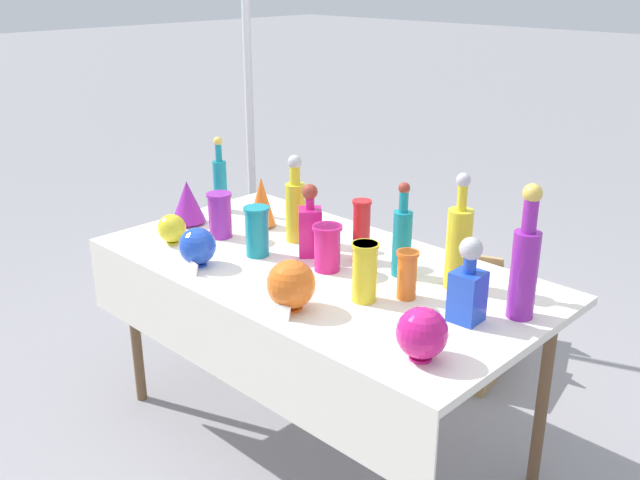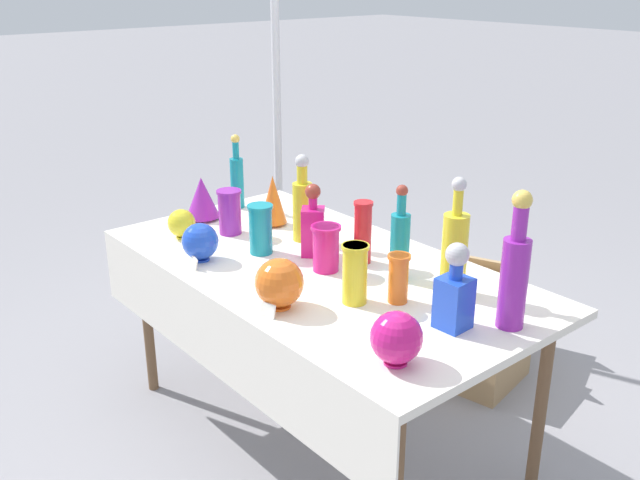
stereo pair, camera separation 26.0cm
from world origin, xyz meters
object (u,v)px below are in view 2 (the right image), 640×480
Objects in this scene: tall_bottle_2 at (237,178)px; round_bowl_3 at (200,241)px; tall_bottle_1 at (455,249)px; cardboard_box_behind_right at (461,310)px; tall_bottle_4 at (400,241)px; round_bowl_2 at (396,338)px; slender_vase_2 at (230,211)px; square_decanter_0 at (313,226)px; square_decanter_1 at (455,292)px; canopy_pole at (277,104)px; slender_vase_4 at (363,231)px; fluted_vase_0 at (202,197)px; round_bowl_0 at (279,283)px; slender_vase_5 at (261,228)px; slender_vase_1 at (355,272)px; tall_bottle_0 at (302,204)px; tall_bottle_3 at (515,272)px; cardboard_box_behind_left at (460,344)px; round_bowl_1 at (182,223)px; slender_vase_0 at (398,277)px; fluted_vase_1 at (273,200)px; slender_vase_3 at (326,246)px.

tall_bottle_2 reaches higher than round_bowl_3.
cardboard_box_behind_right is (-0.62, 0.86, -0.74)m from tall_bottle_1.
tall_bottle_4 is 2.21× the size of round_bowl_2.
slender_vase_2 is 1.35m from cardboard_box_behind_right.
round_bowl_2 is 1.00m from round_bowl_3.
square_decanter_1 is (0.73, -0.05, 0.00)m from square_decanter_0.
slender_vase_4 is at bearing -23.52° from canopy_pole.
fluted_vase_0 is at bearing -177.30° from square_decanter_1.
fluted_vase_0 is 1.42m from round_bowl_2.
slender_vase_2 is 0.73m from round_bowl_0.
square_decanter_0 is 0.20m from slender_vase_5.
cardboard_box_behind_right is (-0.46, 1.16, -0.68)m from slender_vase_1.
tall_bottle_0 is 1.18m from cardboard_box_behind_right.
fluted_vase_0 is 1.42m from cardboard_box_behind_right.
cardboard_box_behind_left is (-0.71, 0.69, -0.80)m from tall_bottle_3.
round_bowl_0 is (0.11, -0.47, -0.04)m from slender_vase_4.
tall_bottle_0 is 0.57× the size of cardboard_box_behind_right.
tall_bottle_2 reaches higher than round_bowl_2.
tall_bottle_3 is 2.61× the size of round_bowl_0.
tall_bottle_3 is 1.27× the size of tall_bottle_4.
square_decanter_1 is 1.43× the size of slender_vase_5.
tall_bottle_3 reaches higher than tall_bottle_1.
canopy_pole reaches higher than slender_vase_2.
slender_vase_2 is (-1.13, -0.07, -0.02)m from square_decanter_1.
tall_bottle_3 is 3.00× the size of round_bowl_3.
tall_bottle_3 is at bearing 30.68° from slender_vase_1.
slender_vase_4 is at bearing 30.74° from round_bowl_1.
square_decanter_1 is at bearing 36.10° from round_bowl_0.
tall_bottle_0 is 0.52m from tall_bottle_4.
cardboard_box_behind_right is (-0.78, 1.05, -0.69)m from square_decanter_1.
slender_vase_2 reaches higher than round_bowl_2.
canopy_pole reaches higher than round_bowl_1.
cardboard_box_behind_left is at bearing 73.69° from slender_vase_5.
tall_bottle_2 is at bearing -139.47° from cardboard_box_behind_left.
round_bowl_1 is at bearing -168.28° from square_decanter_1.
round_bowl_1 is at bearing -165.90° from slender_vase_0.
round_bowl_2 reaches higher than round_bowl_3.
fluted_vase_1 is at bearing -176.53° from tall_bottle_1.
tall_bottle_4 is (1.04, -0.01, 0.00)m from tall_bottle_2.
tall_bottle_0 reaches higher than slender_vase_1.
fluted_vase_0 is (-1.00, -0.20, -0.04)m from tall_bottle_4.
fluted_vase_1 is (-0.22, 0.02, -0.04)m from tall_bottle_0.
round_bowl_0 is at bearing -5.62° from round_bowl_1.
tall_bottle_1 reaches higher than round_bowl_2.
tall_bottle_0 reaches higher than slender_vase_0.
slender_vase_3 is at bearing -178.53° from slender_vase_0.
fluted_vase_0 is at bearing 128.46° from round_bowl_1.
fluted_vase_1 is 1.79× the size of round_bowl_1.
square_decanter_1 is 0.24m from slender_vase_0.
fluted_vase_1 is (0.26, 0.19, 0.01)m from fluted_vase_0.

